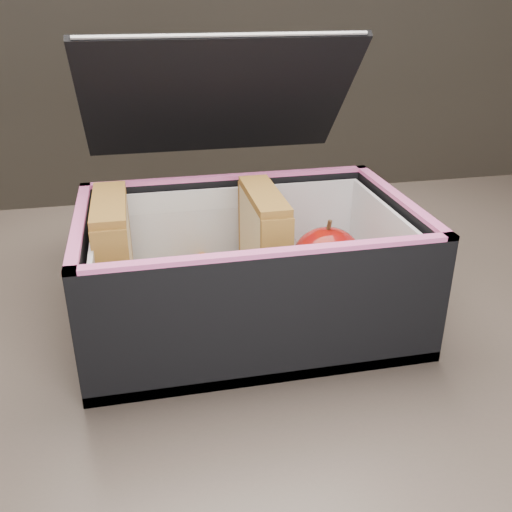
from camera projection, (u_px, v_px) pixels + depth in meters
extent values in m
cube|color=brown|center=(267.00, 346.00, 0.55)|extent=(1.20, 0.80, 0.03)
cube|color=#382D26|center=(498.00, 372.00, 1.12)|extent=(0.05, 0.05, 0.72)
cube|color=black|center=(218.00, 99.00, 0.63)|extent=(0.30, 0.14, 0.15)
cube|color=#CDB585|center=(106.00, 263.00, 0.51)|extent=(0.01, 0.10, 0.11)
cube|color=#C56069|center=(116.00, 267.00, 0.52)|extent=(0.01, 0.10, 0.10)
cube|color=#CDB585|center=(125.00, 262.00, 0.52)|extent=(0.01, 0.10, 0.11)
cube|color=brown|center=(109.00, 204.00, 0.49)|extent=(0.03, 0.10, 0.01)
cube|color=#CDB585|center=(255.00, 251.00, 0.54)|extent=(0.01, 0.10, 0.10)
cube|color=#C56069|center=(264.00, 254.00, 0.54)|extent=(0.01, 0.10, 0.10)
cube|color=#CDB585|center=(272.00, 250.00, 0.54)|extent=(0.01, 0.10, 0.10)
cube|color=brown|center=(264.00, 195.00, 0.52)|extent=(0.03, 0.10, 0.01)
cylinder|color=#E65800|center=(212.00, 311.00, 0.53)|extent=(0.02, 0.08, 0.01)
cylinder|color=#E65800|center=(189.00, 309.00, 0.51)|extent=(0.02, 0.08, 0.01)
cylinder|color=#E65800|center=(209.00, 285.00, 0.53)|extent=(0.01, 0.08, 0.01)
cylinder|color=#E65800|center=(201.00, 312.00, 0.53)|extent=(0.02, 0.08, 0.01)
cylinder|color=#E65800|center=(202.00, 273.00, 0.58)|extent=(0.02, 0.08, 0.01)
cylinder|color=#E65800|center=(196.00, 287.00, 0.53)|extent=(0.02, 0.08, 0.01)
cylinder|color=#E65800|center=(182.00, 286.00, 0.58)|extent=(0.02, 0.08, 0.01)
cylinder|color=#E65800|center=(202.00, 306.00, 0.52)|extent=(0.02, 0.08, 0.01)
cube|color=white|center=(328.00, 292.00, 0.58)|extent=(0.11, 0.11, 0.01)
ellipsoid|color=maroon|center=(327.00, 260.00, 0.56)|extent=(0.09, 0.09, 0.06)
cylinder|color=#442D18|center=(329.00, 226.00, 0.54)|extent=(0.01, 0.01, 0.01)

